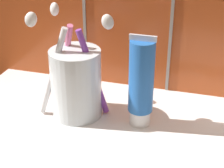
% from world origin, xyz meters
% --- Properties ---
extents(sink_counter, '(0.59, 0.33, 0.02)m').
position_xyz_m(sink_counter, '(0.00, 0.00, 0.01)').
color(sink_counter, white).
rests_on(sink_counter, ground).
extents(toothbrush_cup, '(0.13, 0.10, 0.16)m').
position_xyz_m(toothbrush_cup, '(-0.11, 0.04, 0.08)').
color(toothbrush_cup, silver).
rests_on(toothbrush_cup, sink_counter).
extents(toothpaste_tube, '(0.04, 0.04, 0.14)m').
position_xyz_m(toothpaste_tube, '(-0.01, 0.04, 0.09)').
color(toothpaste_tube, white).
rests_on(toothpaste_tube, sink_counter).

